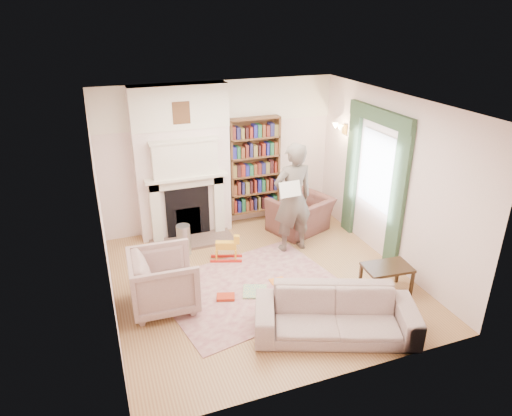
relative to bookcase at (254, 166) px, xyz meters
name	(u,v)px	position (x,y,z in m)	size (l,w,h in m)	color
floor	(261,280)	(-0.65, -2.12, -1.18)	(4.50, 4.50, 0.00)	#905D39
ceiling	(262,103)	(-0.65, -2.12, 1.62)	(4.50, 4.50, 0.00)	white
wall_back	(220,156)	(-0.65, 0.13, 0.22)	(4.50, 4.50, 0.00)	white
wall_front	(338,277)	(-0.65, -4.37, 0.22)	(4.50, 4.50, 0.00)	white
wall_left	(102,222)	(-2.90, -2.12, 0.22)	(4.50, 4.50, 0.00)	white
wall_right	(391,181)	(1.60, -2.12, 0.22)	(4.50, 4.50, 0.00)	white
fireplace	(183,164)	(-1.40, -0.07, 0.21)	(1.70, 0.58, 2.80)	white
bookcase	(254,166)	(0.00, 0.00, 0.00)	(1.00, 0.24, 1.85)	brown
window	(376,170)	(1.58, -1.72, 0.27)	(0.02, 0.90, 1.30)	silver
curtain_left	(398,199)	(1.55, -2.42, 0.02)	(0.07, 0.32, 2.40)	#2D442C
curtain_right	(352,172)	(1.55, -1.02, 0.02)	(0.07, 0.32, 2.40)	#2D442C
pelmet	(380,116)	(1.54, -1.72, 1.20)	(0.09, 1.70, 0.24)	#2D442C
wall_sconce	(336,130)	(1.38, -0.62, 0.72)	(0.20, 0.24, 0.24)	gold
rug	(252,288)	(-0.88, -2.29, -1.17)	(2.63, 2.02, 0.01)	#C6AB96
armchair_reading	(300,215)	(0.67, -0.75, -0.83)	(1.05, 0.92, 0.68)	#492B27
armchair_left	(164,281)	(-2.20, -2.28, -0.75)	(0.91, 0.93, 0.85)	#C0AB9E
sofa	(336,314)	(-0.20, -3.67, -0.87)	(2.10, 0.82, 0.61)	#BAAF99
man_reading	(293,198)	(0.22, -1.35, -0.19)	(0.72, 0.47, 1.97)	#584F46
newspaper	(290,189)	(0.07, -1.55, 0.07)	(0.37, 0.02, 0.26)	white
coffee_table	(386,279)	(1.00, -3.08, -0.95)	(0.70, 0.45, 0.45)	#362513
paraffin_heater	(184,240)	(-1.62, -0.87, -0.90)	(0.24, 0.24, 0.55)	#9DA0A4
rocking_horse	(226,248)	(-1.00, -1.34, -0.94)	(0.54, 0.22, 0.48)	gold
board_game	(255,292)	(-0.87, -2.43, -1.15)	(0.36, 0.36, 0.03)	#EBD853
game_box_lid	(226,297)	(-1.34, -2.43, -1.14)	(0.27, 0.18, 0.04)	#AB2B13
comic_annuals	(282,291)	(-0.48, -2.54, -1.16)	(0.72, 0.64, 0.02)	red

